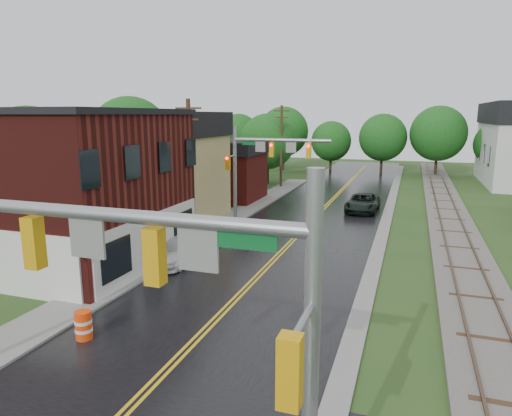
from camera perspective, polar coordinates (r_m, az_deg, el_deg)
The scene contains 18 objects.
main_road at distance 36.38m, azimuth 7.40°, elevation -1.20°, with size 10.00×90.00×0.02m, color black.
curb_right at distance 40.63m, azimuth 16.31°, elevation -0.23°, with size 0.80×70.00×0.12m, color gray.
sidewalk_left at distance 33.55m, azimuth -4.79°, elevation -2.23°, with size 2.40×50.00×0.12m, color gray.
brick_building at distance 28.03m, azimuth -25.35°, elevation 2.59°, with size 14.30×10.30×8.30m.
yellow_house at distance 35.98m, azimuth -11.27°, elevation 3.71°, with size 8.00×7.00×6.40m, color tan.
darkred_building at distance 43.66m, azimuth -4.16°, elevation 3.93°, with size 7.00×6.00×4.40m, color #3F0F0C.
railroad at distance 40.69m, azimuth 22.79°, elevation -0.51°, with size 3.20×80.00×0.30m.
traffic_signal_near at distance 8.23m, azimuth -7.83°, elevation -10.06°, with size 7.34×0.30×7.20m.
traffic_signal_far at distance 33.61m, azimuth 0.74°, elevation 6.43°, with size 7.34×0.43×7.20m.
utility_pole_b at distance 30.31m, azimuth -8.27°, elevation 5.27°, with size 1.80×0.28×9.00m.
utility_pole_c at distance 50.82m, azimuth 3.17°, elevation 7.88°, with size 1.80×0.28×9.00m.
tree_left_a at distance 37.95m, azimuth -26.29°, elevation 6.05°, with size 6.80×6.80×8.67m.
tree_left_b at distance 44.36m, azimuth -15.30°, elevation 8.24°, with size 7.60×7.60×9.69m.
tree_left_c at distance 49.44m, azimuth -6.10°, elevation 7.48°, with size 6.00×6.00×7.65m.
tree_left_e at distance 53.21m, azimuth 1.59°, elevation 8.16°, with size 6.40×6.40×8.16m.
suv_dark at distance 39.23m, azimuth 13.20°, elevation 0.63°, with size 2.47×5.35×1.49m, color black.
pickup_white at distance 25.51m, azimuth -9.51°, elevation -5.25°, with size 1.88×4.62×1.34m, color silver.
construction_barrel at distance 18.08m, azimuth -20.75°, elevation -13.56°, with size 0.60×0.60×1.07m, color #FA3F0B.
Camera 1 is at (6.97, -4.81, 7.99)m, focal length 32.00 mm.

